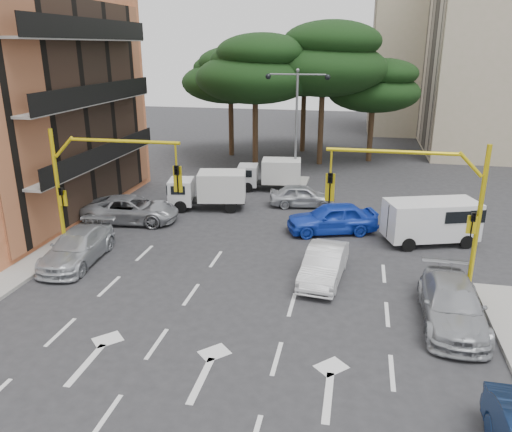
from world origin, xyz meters
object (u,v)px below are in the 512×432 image
Objects in this scene: box_truck_b at (270,175)px; car_silver_wagon at (78,247)px; car_white_hatch at (324,264)px; car_blue_compact at (332,218)px; car_silver_cross_b at (302,196)px; box_truck_a at (208,190)px; signal_mast_left at (94,180)px; van_white at (431,222)px; street_lamp_center at (297,108)px; car_silver_parked at (452,304)px; signal_mast_right at (430,199)px; car_silver_cross_a at (131,209)px.

car_silver_wagon is at bearing 147.92° from box_truck_b.
car_blue_compact is at bearing 96.38° from car_white_hatch.
car_silver_cross_b is 0.93× the size of box_truck_b.
car_white_hatch is 0.87× the size of car_silver_wagon.
car_white_hatch is at bearing -18.09° from car_blue_compact.
box_truck_b is at bearing -166.47° from car_blue_compact.
box_truck_a is at bearing 97.64° from car_silver_cross_b.
signal_mast_left reaches higher than box_truck_b.
car_silver_cross_b is 8.27m from van_white.
street_lamp_center is 8.20m from box_truck_a.
car_silver_cross_b is at bearing -142.73° from van_white.
car_silver_cross_b is 0.79× the size of car_silver_parked.
car_silver_cross_b is 0.87× the size of box_truck_a.
car_silver_wagon reaches higher than car_silver_cross_b.
box_truck_a is at bearing 142.52° from signal_mast_right.
car_blue_compact is 1.02× the size of box_truck_a.
car_silver_cross_a is (-10.98, -0.56, -0.07)m from car_blue_compact.
box_truck_a reaches higher than box_truck_b.
signal_mast_right reaches higher than car_blue_compact.
signal_mast_left is 14.74m from box_truck_b.
car_silver_wagon is (-8.00, -14.01, -4.72)m from street_lamp_center.
car_silver_wagon is at bearing -119.73° from street_lamp_center.
car_silver_cross_a reaches higher than car_white_hatch.
van_white is (15.79, 5.62, 0.39)m from car_silver_wagon.
signal_mast_left is 1.19× the size of car_silver_parked.
signal_mast_left is 15.65m from street_lamp_center.
box_truck_a is (2.30, 8.67, -2.76)m from signal_mast_left.
car_blue_compact is 9.47m from car_silver_parked.
car_white_hatch is 10.07m from car_silver_cross_b.
car_silver_wagon is at bearing 147.12° from box_truck_a.
car_silver_parked is (7.64, -16.16, -4.70)m from street_lamp_center.
signal_mast_right is at bearing -64.09° from street_lamp_center.
signal_mast_left reaches higher than car_white_hatch.
box_truck_b is at bearing -45.34° from car_silver_cross_a.
street_lamp_center is 1.59× the size of car_silver_wagon.
car_silver_wagon is (-10.98, -6.09, -0.09)m from car_blue_compact.
car_white_hatch is 7.10m from van_white.
car_silver_parked is at bearing -11.81° from car_silver_wagon.
car_silver_cross_a is 10.13m from car_silver_cross_b.
street_lamp_center is 18.48m from car_silver_parked.
box_truck_b is (2.87, 4.84, -0.08)m from box_truck_a.
car_silver_cross_b is (7.76, 10.26, -3.21)m from signal_mast_left.
car_silver_cross_b is at bearing 52.92° from signal_mast_left.
van_white is 0.96× the size of box_truck_a.
van_white reaches higher than car_silver_cross_b.
car_silver_cross_a is at bearing 102.21° from signal_mast_left.
van_white is (4.82, -0.46, 0.30)m from car_blue_compact.
signal_mast_left is at bearing 152.21° from box_truck_b.
signal_mast_left is at bearing 172.32° from car_silver_parked.
van_white is at bearing 53.62° from car_white_hatch.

